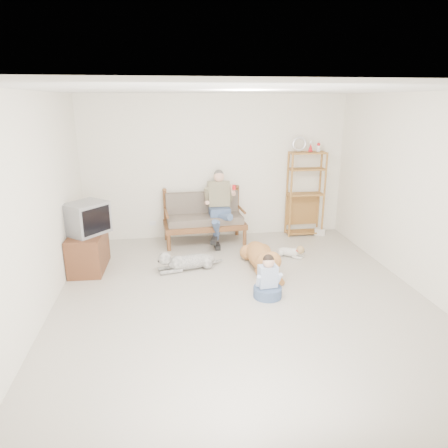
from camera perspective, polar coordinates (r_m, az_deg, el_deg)
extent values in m
plane|color=beige|center=(5.51, 2.65, -10.75)|extent=(5.50, 5.50, 0.00)
plane|color=white|center=(4.86, 3.11, 18.59)|extent=(5.50, 5.50, 0.00)
plane|color=white|center=(7.68, -1.14, 8.03)|extent=(5.00, 0.00, 5.00)
plane|color=white|center=(2.55, 15.12, -12.46)|extent=(5.00, 0.00, 5.00)
plane|color=white|center=(5.16, -25.53, 1.69)|extent=(0.00, 5.50, 5.50)
plane|color=white|center=(6.02, 26.97, 3.52)|extent=(0.00, 5.50, 5.50)
cube|color=brown|center=(7.49, -2.79, -0.10)|extent=(1.54, 0.79, 0.10)
cube|color=#62574B|center=(7.45, -2.80, 0.74)|extent=(1.42, 0.69, 0.13)
cube|color=#62574B|center=(7.62, -3.01, 2.94)|extent=(1.38, 0.21, 0.45)
cylinder|color=brown|center=(7.63, -3.07, 4.51)|extent=(1.40, 0.14, 0.05)
cylinder|color=brown|center=(7.24, -8.06, -2.56)|extent=(0.07, 0.07, 0.30)
cylinder|color=brown|center=(7.71, -8.21, 1.22)|extent=(0.07, 0.07, 0.95)
cylinder|color=brown|center=(7.37, 2.90, -2.04)|extent=(0.07, 0.07, 0.30)
cylinder|color=brown|center=(7.83, 2.08, 1.65)|extent=(0.07, 0.07, 0.95)
cube|color=#4B608B|center=(7.45, -0.65, 1.73)|extent=(0.37, 0.35, 0.19)
cube|color=gray|center=(7.45, -0.76, 4.34)|extent=(0.39, 0.27, 0.49)
sphere|color=#DBA489|center=(7.36, -0.74, 6.77)|extent=(0.20, 0.20, 0.20)
sphere|color=#534F4A|center=(7.37, -0.76, 7.09)|extent=(0.18, 0.18, 0.18)
cylinder|color=red|center=(7.26, 1.44, 5.27)|extent=(0.07, 0.07, 0.08)
cube|color=olive|center=(7.85, 11.91, 9.93)|extent=(0.69, 0.28, 0.03)
torus|color=silver|center=(7.77, 10.69, 11.15)|extent=(0.29, 0.05, 0.29)
cone|color=red|center=(7.86, 12.27, 10.61)|extent=(0.09, 0.09, 0.15)
cylinder|color=olive|center=(7.77, 9.53, 3.93)|extent=(0.04, 0.04, 1.64)
cylinder|color=olive|center=(8.01, 8.97, 4.36)|extent=(0.04, 0.04, 1.64)
cylinder|color=olive|center=(8.00, 14.13, 4.03)|extent=(0.04, 0.04, 1.64)
cylinder|color=olive|center=(8.23, 13.45, 4.45)|extent=(0.04, 0.04, 1.64)
cube|color=white|center=(8.23, 13.50, -1.05)|extent=(0.24, 0.20, 0.13)
cube|color=brown|center=(6.68, -18.79, -3.70)|extent=(0.53, 0.92, 0.60)
cube|color=brown|center=(6.53, -21.19, -4.44)|extent=(0.03, 0.40, 0.50)
cube|color=brown|center=(6.93, -20.44, -3.11)|extent=(0.03, 0.40, 0.50)
cube|color=gray|center=(6.51, -19.08, 0.80)|extent=(0.74, 0.75, 0.49)
cube|color=black|center=(6.33, -17.74, 0.48)|extent=(0.34, 0.39, 0.39)
cube|color=white|center=(7.85, -10.16, 0.08)|extent=(0.12, 0.02, 0.08)
ellipsoid|color=#C58644|center=(6.48, 5.25, -4.64)|extent=(0.43, 1.13, 0.35)
sphere|color=#C58644|center=(6.17, 6.07, -5.58)|extent=(0.35, 0.35, 0.35)
sphere|color=#C58644|center=(5.87, 6.87, -5.25)|extent=(0.28, 0.28, 0.28)
ellipsoid|color=#C58644|center=(5.77, 7.22, -5.96)|extent=(0.13, 0.20, 0.11)
cylinder|color=#C58644|center=(7.02, 4.02, -3.77)|extent=(0.22, 0.43, 0.06)
ellipsoid|color=#C58644|center=(5.87, 5.89, -5.22)|extent=(0.06, 0.09, 0.14)
ellipsoid|color=#C58644|center=(5.92, 7.69, -5.07)|extent=(0.06, 0.09, 0.14)
ellipsoid|color=white|center=(6.42, -4.65, -5.39)|extent=(0.83, 0.44, 0.24)
sphere|color=white|center=(6.36, -6.69, -5.54)|extent=(0.24, 0.24, 0.24)
sphere|color=white|center=(6.28, -8.47, -4.91)|extent=(0.20, 0.20, 0.20)
ellipsoid|color=white|center=(6.27, -9.27, -5.19)|extent=(0.16, 0.12, 0.08)
cylinder|color=white|center=(6.56, -1.34, -5.49)|extent=(0.28, 0.20, 0.04)
ellipsoid|color=white|center=(6.35, -8.43, -4.66)|extent=(0.07, 0.06, 0.10)
ellipsoid|color=white|center=(6.22, -8.13, -5.12)|extent=(0.07, 0.06, 0.10)
ellipsoid|color=white|center=(7.00, 9.17, -3.97)|extent=(0.41, 0.36, 0.15)
sphere|color=white|center=(6.96, 10.08, -4.04)|extent=(0.15, 0.15, 0.15)
sphere|color=#A68453|center=(6.92, 10.87, -3.65)|extent=(0.14, 0.14, 0.14)
ellipsoid|color=#A68453|center=(6.91, 11.36, -3.83)|extent=(0.12, 0.11, 0.05)
cylinder|color=white|center=(7.07, 7.66, -4.07)|extent=(0.16, 0.06, 0.02)
cone|color=#A68453|center=(6.86, 10.67, -3.44)|extent=(0.04, 0.04, 0.05)
cone|color=#A68453|center=(6.95, 10.89, -3.19)|extent=(0.04, 0.04, 0.05)
torus|color=red|center=(6.92, 10.71, -3.71)|extent=(0.13, 0.13, 0.02)
cylinder|color=#4B608B|center=(5.58, 6.23, -9.62)|extent=(0.39, 0.39, 0.14)
cube|color=silver|center=(5.50, 6.26, -7.39)|extent=(0.26, 0.18, 0.30)
sphere|color=#DBA489|center=(5.40, 6.38, -5.41)|extent=(0.16, 0.16, 0.16)
sphere|color=black|center=(5.39, 6.37, -5.12)|extent=(0.15, 0.15, 0.15)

